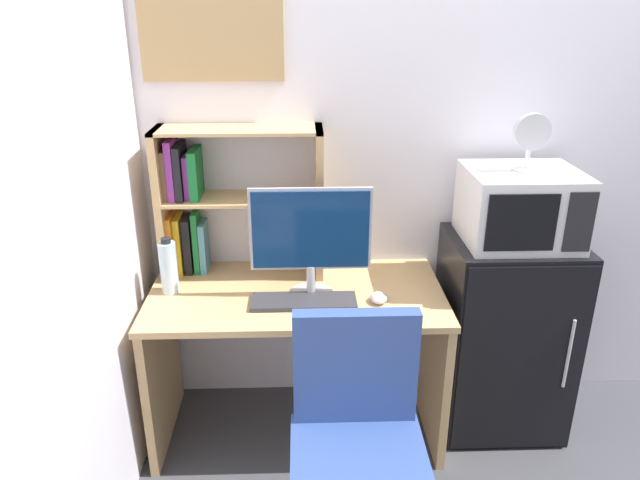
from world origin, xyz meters
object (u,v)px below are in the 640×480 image
(microwave, at_px, (520,206))
(monitor, at_px, (311,236))
(computer_mouse, at_px, (379,298))
(water_bottle, at_px, (169,267))
(desk_chair, at_px, (357,469))
(keyboard, at_px, (304,302))
(wall_corkboard, at_px, (211,20))
(hutch_bookshelf, at_px, (216,198))
(desk_fan, at_px, (531,139))
(mini_fridge, at_px, (503,334))

(microwave, bearing_deg, monitor, -174.31)
(computer_mouse, bearing_deg, water_bottle, 172.13)
(water_bottle, height_order, desk_chair, water_bottle)
(computer_mouse, bearing_deg, keyboard, -179.15)
(wall_corkboard, bearing_deg, monitor, -41.01)
(hutch_bookshelf, xyz_separation_m, keyboard, (0.38, -0.33, -0.34))
(desk_fan, bearing_deg, computer_mouse, -165.62)
(monitor, bearing_deg, desk_fan, 5.33)
(microwave, bearing_deg, water_bottle, -178.44)
(desk_fan, xyz_separation_m, wall_corkboard, (-1.28, 0.26, 0.44))
(keyboard, relative_size, wall_corkboard, 0.73)
(microwave, height_order, desk_fan, desk_fan)
(water_bottle, xyz_separation_m, mini_fridge, (1.48, 0.04, -0.38))
(desk_fan, bearing_deg, wall_corkboard, 168.48)
(keyboard, xyz_separation_m, desk_fan, (0.92, 0.16, 0.63))
(keyboard, bearing_deg, microwave, 10.29)
(desk_chair, bearing_deg, water_bottle, 135.60)
(keyboard, distance_m, wall_corkboard, 1.21)
(hutch_bookshelf, height_order, microwave, hutch_bookshelf)
(keyboard, height_order, water_bottle, water_bottle)
(keyboard, distance_m, microwave, 0.99)
(monitor, height_order, microwave, microwave)
(hutch_bookshelf, relative_size, computer_mouse, 7.99)
(hutch_bookshelf, xyz_separation_m, monitor, (0.41, -0.25, -0.08))
(mini_fridge, bearing_deg, microwave, 90.04)
(water_bottle, relative_size, mini_fridge, 0.27)
(keyboard, height_order, wall_corkboard, wall_corkboard)
(wall_corkboard, bearing_deg, hutch_bookshelf, -98.23)
(monitor, height_order, computer_mouse, monitor)
(hutch_bookshelf, distance_m, wall_corkboard, 0.74)
(water_bottle, height_order, microwave, microwave)
(mini_fridge, bearing_deg, wall_corkboard, 168.54)
(monitor, relative_size, microwave, 1.08)
(water_bottle, relative_size, microwave, 0.54)
(keyboard, bearing_deg, monitor, 67.95)
(water_bottle, bearing_deg, computer_mouse, -7.87)
(mini_fridge, bearing_deg, desk_chair, -134.26)
(computer_mouse, height_order, desk_fan, desk_fan)
(monitor, distance_m, keyboard, 0.27)
(hutch_bookshelf, xyz_separation_m, computer_mouse, (0.69, -0.32, -0.33))
(mini_fridge, bearing_deg, computer_mouse, -165.33)
(computer_mouse, xyz_separation_m, desk_fan, (0.61, 0.16, 0.62))
(monitor, distance_m, computer_mouse, 0.38)
(desk_chair, relative_size, wall_corkboard, 1.59)
(computer_mouse, bearing_deg, hutch_bookshelf, 154.75)
(keyboard, height_order, desk_chair, desk_chair)
(monitor, relative_size, wall_corkboard, 0.84)
(mini_fridge, xyz_separation_m, microwave, (-0.00, 0.00, 0.62))
(wall_corkboard, bearing_deg, computer_mouse, -31.80)
(water_bottle, xyz_separation_m, wall_corkboard, (0.20, 0.30, 0.97))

